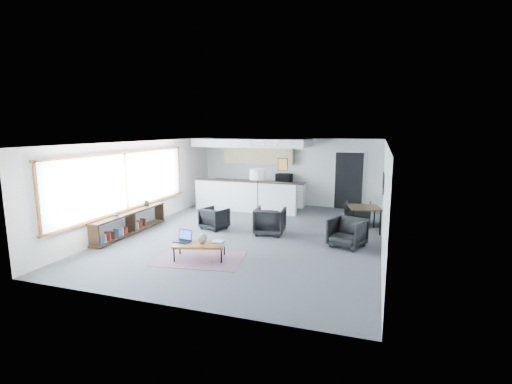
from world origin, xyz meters
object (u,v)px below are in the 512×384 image
(laptop, at_px, (184,238))
(microwave, at_px, (284,177))
(armchair_right, at_px, (270,220))
(dining_table, at_px, (364,209))
(ceramic_pot, at_px, (202,238))
(book_stack, at_px, (218,243))
(dining_chair_far, at_px, (358,214))
(dining_chair_near, at_px, (347,234))
(floor_lamp, at_px, (258,176))
(armchair_left, at_px, (214,217))
(coffee_table, at_px, (200,244))

(laptop, bearing_deg, microwave, 90.42)
(laptop, distance_m, microwave, 6.47)
(armchair_right, relative_size, dining_table, 0.82)
(ceramic_pot, xyz_separation_m, book_stack, (0.40, 0.01, -0.07))
(dining_table, relative_size, dining_chair_far, 1.52)
(ceramic_pot, relative_size, dining_table, 0.22)
(book_stack, xyz_separation_m, microwave, (-0.08, 6.36, 0.71))
(ceramic_pot, bearing_deg, dining_chair_far, 53.41)
(laptop, bearing_deg, dining_chair_near, 36.13)
(laptop, height_order, dining_table, dining_table)
(book_stack, bearing_deg, ceramic_pot, -178.52)
(laptop, height_order, floor_lamp, floor_lamp)
(laptop, xyz_separation_m, floor_lamp, (0.67, 3.48, 1.05))
(dining_table, bearing_deg, armchair_left, -164.63)
(coffee_table, height_order, dining_chair_near, dining_chair_near)
(laptop, xyz_separation_m, book_stack, (0.86, 0.02, -0.03))
(laptop, relative_size, dining_chair_near, 0.57)
(armchair_left, bearing_deg, ceramic_pot, 125.86)
(dining_chair_far, bearing_deg, laptop, 49.87)
(laptop, distance_m, book_stack, 0.86)
(book_stack, xyz_separation_m, armchair_right, (0.51, 2.43, 0.00))
(book_stack, height_order, armchair_right, armchair_right)
(armchair_right, xyz_separation_m, microwave, (-0.59, 3.93, 0.71))
(armchair_right, xyz_separation_m, dining_table, (2.52, 1.18, 0.24))
(dining_chair_near, height_order, dining_chair_far, dining_chair_near)
(armchair_right, bearing_deg, microwave, -86.55)
(dining_table, xyz_separation_m, microwave, (-3.11, 2.75, 0.47))
(dining_table, bearing_deg, microwave, 138.49)
(ceramic_pot, distance_m, armchair_left, 2.58)
(book_stack, xyz_separation_m, dining_chair_near, (2.70, 1.92, -0.07))
(floor_lamp, height_order, microwave, floor_lamp)
(armchair_left, bearing_deg, dining_chair_far, -137.75)
(armchair_right, bearing_deg, laptop, 55.71)
(coffee_table, relative_size, microwave, 2.15)
(armchair_left, bearing_deg, book_stack, 133.83)
(ceramic_pot, relative_size, floor_lamp, 0.13)
(armchair_left, xyz_separation_m, floor_lamp, (1.03, 1.02, 1.15))
(laptop, xyz_separation_m, dining_chair_far, (3.68, 4.34, -0.11))
(ceramic_pot, xyz_separation_m, microwave, (0.32, 6.37, 0.64))
(coffee_table, xyz_separation_m, dining_table, (3.47, 3.66, 0.31))
(ceramic_pot, distance_m, dining_chair_far, 5.39)
(coffee_table, bearing_deg, dining_chair_near, 16.20)
(book_stack, relative_size, dining_chair_far, 0.47)
(armchair_right, distance_m, dining_chair_near, 2.24)
(ceramic_pot, bearing_deg, floor_lamp, 86.63)
(armchair_right, height_order, floor_lamp, floor_lamp)
(coffee_table, bearing_deg, armchair_right, 53.02)
(armchair_left, relative_size, microwave, 1.19)
(book_stack, bearing_deg, armchair_right, 78.14)
(coffee_table, xyz_separation_m, dining_chair_far, (3.26, 4.36, -0.01))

